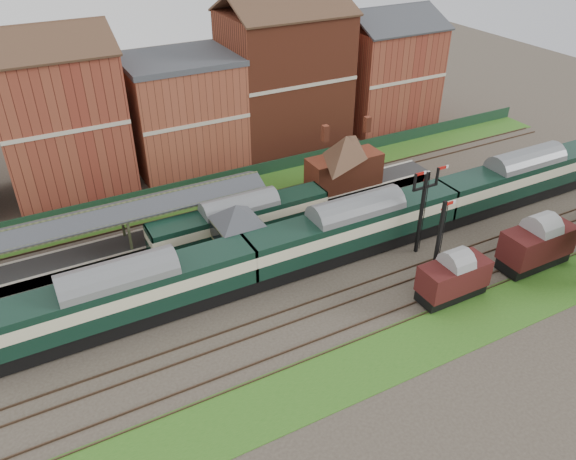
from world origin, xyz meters
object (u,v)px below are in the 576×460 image
signal_box (238,234)px  dmu_train (355,227)px  platform_railcar (240,220)px  goods_van_a (453,278)px  semaphore_bracket (422,207)px

signal_box → dmu_train: (9.83, -3.25, -0.44)m
platform_railcar → dmu_train: bearing=-38.5°
dmu_train → goods_van_a: dmu_train is taller
dmu_train → semaphore_bracket: bearing=-25.6°
signal_box → dmu_train: 10.36m
signal_box → platform_railcar: 3.75m
signal_box → semaphore_bracket: bearing=-20.9°
signal_box → dmu_train: size_ratio=0.10×
semaphore_bracket → platform_railcar: size_ratio=0.48×
dmu_train → goods_van_a: bearing=-69.3°
signal_box → goods_van_a: bearing=-42.8°
dmu_train → platform_railcar: (-8.18, 6.50, -0.44)m
signal_box → dmu_train: signal_box is taller
dmu_train → platform_railcar: 10.45m
semaphore_bracket → dmu_train: bearing=154.4°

